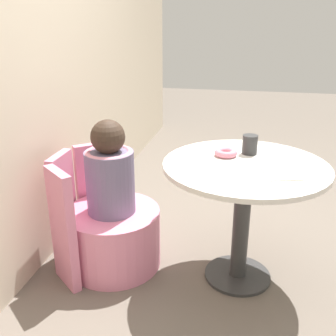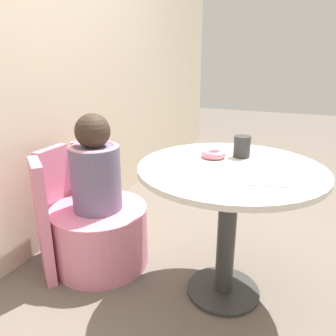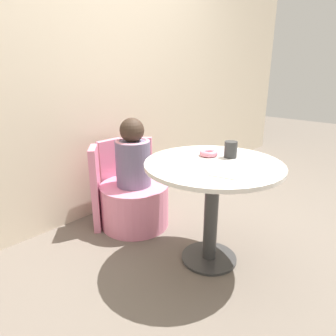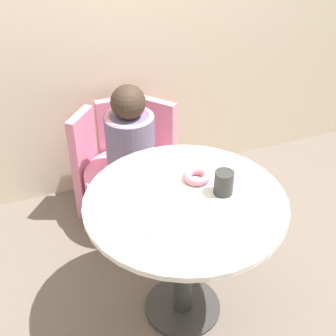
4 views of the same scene
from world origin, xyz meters
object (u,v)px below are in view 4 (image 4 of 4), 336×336
(round_table, at_px, (185,226))
(child_figure, at_px, (130,136))
(tub_chair, at_px, (133,195))
(donut, at_px, (197,176))
(cup, at_px, (224,183))

(round_table, relative_size, child_figure, 1.59)
(tub_chair, relative_size, donut, 4.52)
(cup, bearing_deg, donut, 116.84)
(cup, bearing_deg, tub_chair, 103.89)
(cup, bearing_deg, round_table, 174.97)
(donut, bearing_deg, tub_chair, 101.06)
(round_table, height_order, donut, donut)
(tub_chair, distance_m, cup, 0.93)
(round_table, relative_size, cup, 8.11)
(round_table, xyz_separation_m, tub_chair, (-0.02, 0.72, -0.36))
(tub_chair, height_order, cup, cup)
(round_table, bearing_deg, child_figure, 91.47)
(tub_chair, bearing_deg, cup, -76.11)
(child_figure, distance_m, cup, 0.77)
(donut, bearing_deg, round_table, -133.10)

